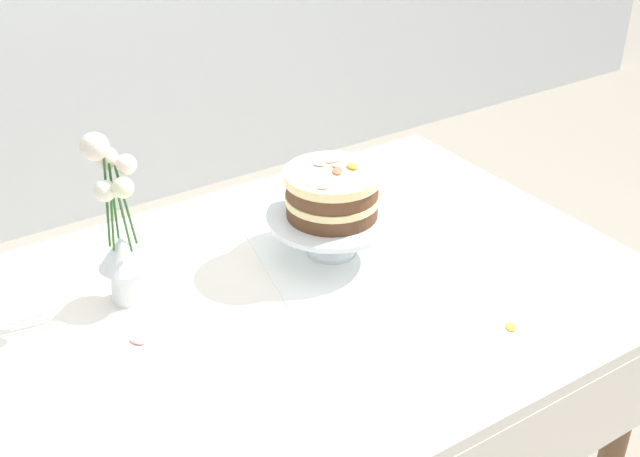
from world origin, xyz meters
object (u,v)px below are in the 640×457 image
object	(u,v)px
layer_cake	(332,193)
flower_vase	(119,235)
dining_table	(313,330)
cake_stand	(332,221)

from	to	relation	value
layer_cake	flower_vase	world-z (taller)	flower_vase
dining_table	cake_stand	size ratio (longest dim) A/B	4.83
dining_table	flower_vase	distance (m)	0.45
cake_stand	layer_cake	world-z (taller)	layer_cake
layer_cake	dining_table	bearing A→B (deg)	-137.01
dining_table	flower_vase	xyz separation A→B (m)	(-0.33, 0.20, 0.24)
dining_table	cake_stand	xyz separation A→B (m)	(0.12, 0.12, 0.17)
flower_vase	cake_stand	bearing A→B (deg)	-10.19
layer_cake	flower_vase	size ratio (longest dim) A/B	0.57
dining_table	layer_cake	size ratio (longest dim) A/B	6.65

